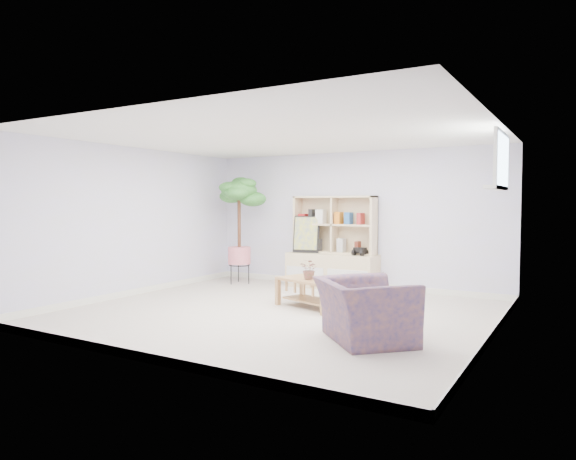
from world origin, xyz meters
The scene contains 14 objects.
floor centered at (0.00, 0.00, 0.00)m, with size 5.50×5.00×0.01m, color beige.
ceiling centered at (0.00, 0.00, 2.40)m, with size 5.50×5.00×0.01m, color white.
walls centered at (0.00, 0.00, 1.20)m, with size 5.51×5.01×2.40m.
baseboard centered at (0.00, 0.00, 0.05)m, with size 5.50×5.00×0.10m, color white, non-canonical shape.
window centered at (2.73, 0.60, 2.00)m, with size 0.10×0.98×0.68m, color silver, non-canonical shape.
window_sill centered at (2.67, 0.60, 1.68)m, with size 0.14×1.00×0.04m, color white.
storage_unit centered at (-0.26, 2.24, 0.81)m, with size 1.62×0.55×1.62m, color #D3B087, non-canonical shape.
poster centered at (-0.73, 2.16, 0.94)m, with size 0.47×0.11×0.66m, color yellow, non-canonical shape.
toy_truck centered at (0.30, 2.18, 0.69)m, with size 0.29×0.20×0.15m, color black, non-canonical shape.
coffee_table centered at (0.24, 0.55, 0.21)m, with size 1.02×0.55×0.42m, color #AF7E4E, non-canonical shape.
table_plant centered at (0.24, 0.46, 0.56)m, with size 0.26×0.23×0.29m, color #1F7227.
floor_tree centered at (-1.97, 1.83, 1.00)m, with size 0.73×0.73×1.99m, color #23661F, non-canonical shape.
armchair centered at (1.55, -0.74, 0.38)m, with size 1.03×0.90×0.76m, color navy.
sill_plant centered at (2.67, 0.88, 1.81)m, with size 0.12×0.10×0.22m, color #23661F.
Camera 1 is at (3.60, -5.92, 1.50)m, focal length 32.00 mm.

